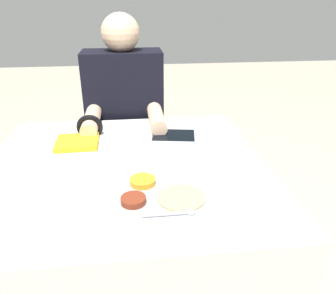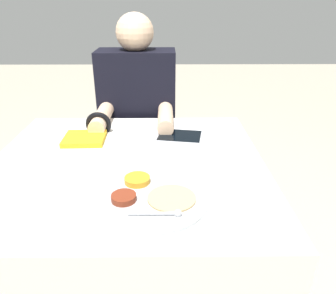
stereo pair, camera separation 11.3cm
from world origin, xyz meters
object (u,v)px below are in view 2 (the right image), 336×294
object	(u,v)px
thali_tray	(150,196)
red_notebook	(84,139)
tablet_device	(180,136)
person_diner	(139,142)

from	to	relation	value
thali_tray	red_notebook	xyz separation A→B (m)	(-0.28, 0.42, 0.00)
red_notebook	tablet_device	world-z (taller)	red_notebook
thali_tray	tablet_device	size ratio (longest dim) A/B	1.58
tablet_device	person_diner	distance (m)	0.46
red_notebook	person_diner	bearing A→B (deg)	65.27
thali_tray	person_diner	size ratio (longest dim) A/B	0.27
red_notebook	person_diner	world-z (taller)	person_diner
thali_tray	red_notebook	world-z (taller)	thali_tray
red_notebook	tablet_device	xyz separation A→B (m)	(0.39, 0.03, -0.00)
thali_tray	tablet_device	distance (m)	0.47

